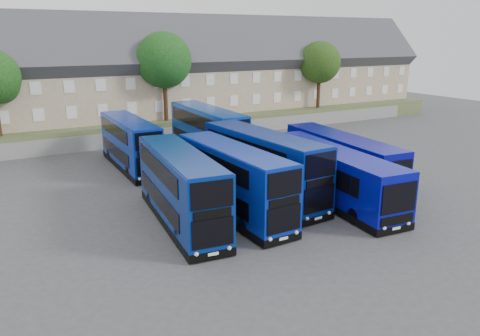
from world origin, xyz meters
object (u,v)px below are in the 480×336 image
Objects in this scene: dd_front_mid at (233,182)px; tree_far at (322,58)px; tree_east at (320,64)px; tree_mid at (165,62)px; coach_east_a at (331,176)px; dd_front_left at (181,189)px.

dd_front_mid is 1.23× the size of tree_far.
tree_mid is at bearing 178.57° from tree_east.
tree_mid is at bearing -165.96° from tree_far.
coach_east_a is 39.12m from tree_far.
tree_mid is at bearing 77.00° from dd_front_left.
tree_mid reaches higher than tree_east.
tree_far is at bearing 42.58° from dd_front_mid.
tree_far is at bearing 57.65° from coach_east_a.
tree_mid is 1.06× the size of tree_far.
tree_mid is (7.89, 23.00, 5.97)m from dd_front_left.
dd_front_left is at bearing 174.75° from dd_front_mid.
dd_front_left is 10.34m from coach_east_a.
coach_east_a is (6.95, -0.89, -0.36)m from dd_front_mid.
tree_mid is at bearing 77.27° from dd_front_mid.
tree_mid reaches higher than dd_front_left.
dd_front_mid is 1.16× the size of tree_mid.
tree_mid is 20.02m from tree_east.
tree_mid is at bearing 100.97° from coach_east_a.
dd_front_mid is at bearing 177.99° from coach_east_a.
dd_front_left reaches higher than dd_front_mid.
dd_front_left is at bearing -141.10° from tree_east.
tree_far is (30.56, 29.71, 5.66)m from dd_front_mid.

